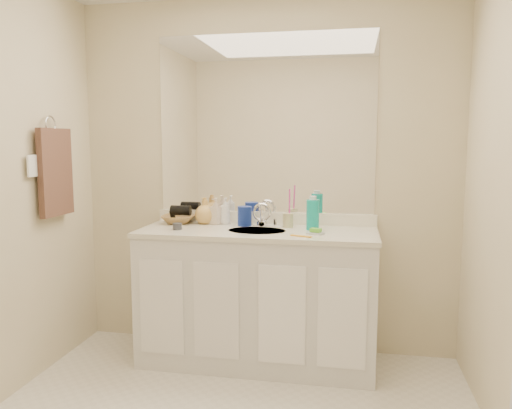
% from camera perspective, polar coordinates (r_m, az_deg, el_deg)
% --- Properties ---
extents(wall_back, '(2.60, 0.02, 2.40)m').
position_cam_1_polar(wall_back, '(3.43, 1.03, 3.15)').
color(wall_back, beige).
rests_on(wall_back, floor).
extents(wall_front, '(2.60, 0.02, 2.40)m').
position_cam_1_polar(wall_front, '(1.00, -25.74, -7.49)').
color(wall_front, beige).
rests_on(wall_front, floor).
extents(vanity_cabinet, '(1.50, 0.55, 0.85)m').
position_cam_1_polar(vanity_cabinet, '(3.31, 0.17, -10.68)').
color(vanity_cabinet, silver).
rests_on(vanity_cabinet, floor).
extents(countertop, '(1.52, 0.57, 0.03)m').
position_cam_1_polar(countertop, '(3.20, 0.17, -3.17)').
color(countertop, silver).
rests_on(countertop, vanity_cabinet).
extents(backsplash, '(1.52, 0.03, 0.08)m').
position_cam_1_polar(backsplash, '(3.45, 0.98, -1.51)').
color(backsplash, white).
rests_on(backsplash, countertop).
extents(sink_basin, '(0.37, 0.37, 0.02)m').
position_cam_1_polar(sink_basin, '(3.18, 0.10, -3.18)').
color(sink_basin, beige).
rests_on(sink_basin, countertop).
extents(faucet, '(0.02, 0.02, 0.11)m').
position_cam_1_polar(faucet, '(3.35, 0.68, -1.51)').
color(faucet, silver).
rests_on(faucet, countertop).
extents(mirror, '(1.48, 0.01, 1.20)m').
position_cam_1_polar(mirror, '(3.42, 1.02, 9.17)').
color(mirror, white).
rests_on(mirror, wall_back).
extents(blue_mug, '(0.10, 0.10, 0.13)m').
position_cam_1_polar(blue_mug, '(3.35, -1.30, -1.33)').
color(blue_mug, navy).
rests_on(blue_mug, countertop).
extents(tan_cup, '(0.08, 0.08, 0.09)m').
position_cam_1_polar(tan_cup, '(3.30, 3.67, -1.81)').
color(tan_cup, '#C9C28D').
rests_on(tan_cup, countertop).
extents(toothbrush, '(0.02, 0.04, 0.21)m').
position_cam_1_polar(toothbrush, '(3.28, 3.86, -0.03)').
color(toothbrush, '#F440B5').
rests_on(toothbrush, tan_cup).
extents(mouthwash_bottle, '(0.10, 0.10, 0.19)m').
position_cam_1_polar(mouthwash_bottle, '(3.21, 6.50, -1.17)').
color(mouthwash_bottle, '#0EA9A1').
rests_on(mouthwash_bottle, countertop).
extents(soap_dish, '(0.11, 0.10, 0.01)m').
position_cam_1_polar(soap_dish, '(3.08, 6.84, -3.27)').
color(soap_dish, silver).
rests_on(soap_dish, countertop).
extents(green_soap, '(0.07, 0.06, 0.02)m').
position_cam_1_polar(green_soap, '(3.07, 6.84, -2.92)').
color(green_soap, '#67CE32').
rests_on(green_soap, soap_dish).
extents(orange_comb, '(0.13, 0.07, 0.01)m').
position_cam_1_polar(orange_comb, '(2.99, 5.19, -3.61)').
color(orange_comb, orange).
rests_on(orange_comb, countertop).
extents(dark_jar, '(0.07, 0.07, 0.04)m').
position_cam_1_polar(dark_jar, '(3.25, -8.97, -2.48)').
color(dark_jar, '#36363D').
rests_on(dark_jar, countertop).
extents(soap_bottle_white, '(0.08, 0.08, 0.18)m').
position_cam_1_polar(soap_bottle_white, '(3.43, -3.53, -0.74)').
color(soap_bottle_white, white).
rests_on(soap_bottle_white, countertop).
extents(soap_bottle_cream, '(0.10, 0.11, 0.18)m').
position_cam_1_polar(soap_bottle_cream, '(3.43, -4.65, -0.75)').
color(soap_bottle_cream, beige).
rests_on(soap_bottle_cream, countertop).
extents(soap_bottle_yellow, '(0.17, 0.17, 0.18)m').
position_cam_1_polar(soap_bottle_yellow, '(3.45, -5.87, -0.70)').
color(soap_bottle_yellow, '#D9A854').
rests_on(soap_bottle_yellow, countertop).
extents(wicker_basket, '(0.25, 0.25, 0.06)m').
position_cam_1_polar(wicker_basket, '(3.50, -8.88, -1.67)').
color(wicker_basket, olive).
rests_on(wicker_basket, countertop).
extents(hair_dryer, '(0.14, 0.07, 0.07)m').
position_cam_1_polar(hair_dryer, '(3.48, -8.59, -0.67)').
color(hair_dryer, black).
rests_on(hair_dryer, wicker_basket).
extents(towel_ring, '(0.01, 0.11, 0.11)m').
position_cam_1_polar(towel_ring, '(3.40, -22.45, 8.48)').
color(towel_ring, silver).
rests_on(towel_ring, wall_left).
extents(hand_towel, '(0.04, 0.32, 0.55)m').
position_cam_1_polar(hand_towel, '(3.39, -21.93, 3.44)').
color(hand_towel, '#37241D').
rests_on(hand_towel, towel_ring).
extents(switch_plate, '(0.01, 0.08, 0.13)m').
position_cam_1_polar(switch_plate, '(3.24, -24.21, 4.06)').
color(switch_plate, white).
rests_on(switch_plate, wall_left).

